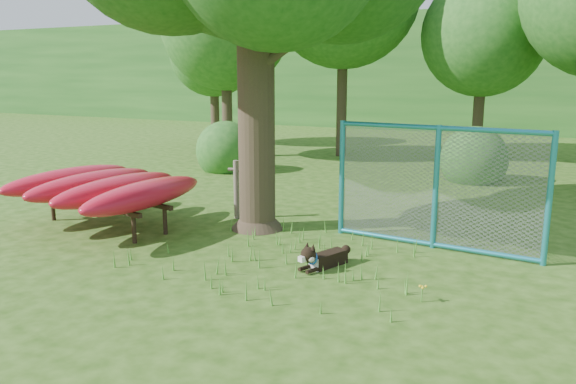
% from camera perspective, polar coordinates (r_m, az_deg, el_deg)
% --- Properties ---
extents(ground, '(80.00, 80.00, 0.00)m').
position_cam_1_polar(ground, '(8.43, -4.87, -8.06)').
color(ground, '#23480E').
rests_on(ground, ground).
extents(wooden_post, '(0.32, 0.17, 1.19)m').
position_cam_1_polar(wooden_post, '(11.34, -5.27, 0.43)').
color(wooden_post, '#675C4D').
rests_on(wooden_post, ground).
extents(kayak_rack, '(3.22, 3.45, 1.03)m').
position_cam_1_polar(kayak_rack, '(11.15, -18.14, 0.50)').
color(kayak_rack, black).
rests_on(kayak_rack, ground).
extents(husky_dog, '(0.55, 0.95, 0.45)m').
position_cam_1_polar(husky_dog, '(8.52, 3.44, -6.70)').
color(husky_dog, black).
rests_on(husky_dog, ground).
extents(fence_section, '(3.53, 0.41, 3.44)m').
position_cam_1_polar(fence_section, '(9.58, 14.78, 0.44)').
color(fence_section, teal).
rests_on(fence_section, ground).
extents(wildflower_clump, '(0.11, 0.11, 0.24)m').
position_cam_1_polar(wildflower_clump, '(7.48, 13.48, -9.47)').
color(wildflower_clump, '#519631').
rests_on(wildflower_clump, ground).
extents(bg_tree_a, '(4.40, 4.40, 6.70)m').
position_cam_1_polar(bg_tree_a, '(19.92, -6.39, 16.47)').
color(bg_tree_a, '#32271B').
rests_on(bg_tree_a, ground).
extents(bg_tree_c, '(4.00, 4.00, 6.12)m').
position_cam_1_polar(bg_tree_c, '(19.99, 19.26, 14.80)').
color(bg_tree_c, '#32271B').
rests_on(bg_tree_c, ground).
extents(bg_tree_f, '(3.60, 3.60, 5.55)m').
position_cam_1_polar(bg_tree_f, '(23.75, -7.59, 13.86)').
color(bg_tree_f, '#32271B').
rests_on(bg_tree_f, ground).
extents(shrub_left, '(1.80, 1.80, 1.80)m').
position_cam_1_polar(shrub_left, '(17.18, -6.30, 2.20)').
color(shrub_left, '#235C1D').
rests_on(shrub_left, ground).
extents(shrub_mid, '(1.80, 1.80, 1.80)m').
position_cam_1_polar(shrub_mid, '(16.17, 18.23, 1.06)').
color(shrub_mid, '#235C1D').
rests_on(shrub_mid, ground).
extents(wooded_hillside, '(80.00, 12.00, 6.00)m').
position_cam_1_polar(wooded_hillside, '(35.02, 19.84, 11.41)').
color(wooded_hillside, '#235C1D').
rests_on(wooded_hillside, ground).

